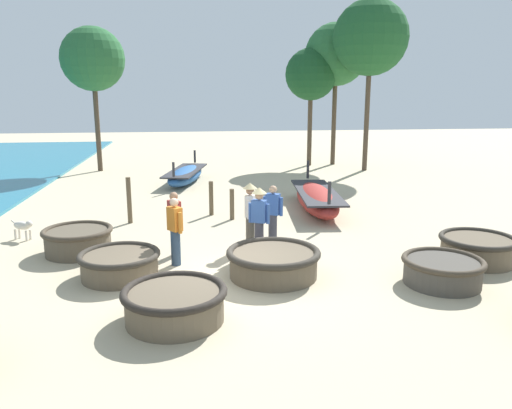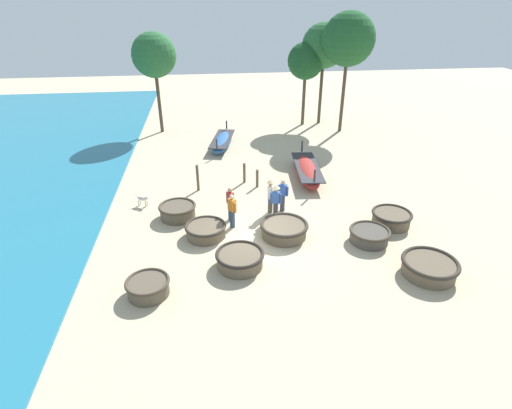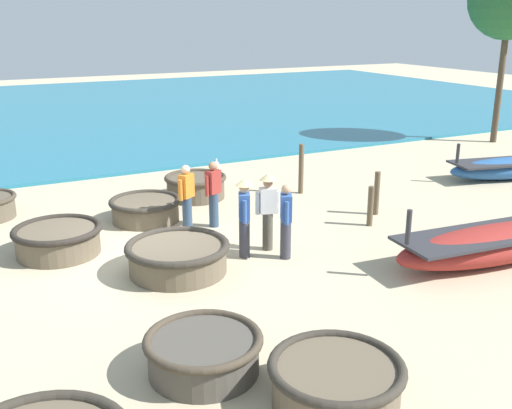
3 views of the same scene
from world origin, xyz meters
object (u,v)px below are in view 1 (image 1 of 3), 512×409
object	(u,v)px
coracle_center	(175,303)
coracle_far_right	(120,263)
coracle_tilted	(78,240)
tree_left_mid	(311,75)
tree_right_mid	(336,55)
fisherman_by_coracle	(250,211)
mooring_post_mid_beach	(232,204)
tree_center	(93,60)
coracle_weathered	(273,262)
coracle_upturned	(477,248)
tree_rightmost	(371,38)
long_boat_blue_hull	(317,198)
fisherman_with_hat	(175,222)
mooring_post_inland	(211,198)
long_boat_ochre_hull	(186,175)
dog	(23,226)
mooring_post_shoreline	(129,200)
fisherman_hauling	(273,214)
fisherman_standing_right	(259,217)
coracle_front_left	(443,270)
fisherman_standing_left	(175,230)

from	to	relation	value
coracle_center	coracle_far_right	bearing A→B (deg)	118.60
coracle_tilted	tree_left_mid	bearing A→B (deg)	56.90
tree_right_mid	fisherman_by_coracle	bearing A→B (deg)	-113.54
mooring_post_mid_beach	tree_center	distance (m)	12.95
coracle_weathered	fisherman_by_coracle	bearing A→B (deg)	96.90
coracle_upturned	tree_rightmost	xyz separation A→B (m)	(2.06, 13.67, 6.03)
coracle_weathered	mooring_post_mid_beach	world-z (taller)	mooring_post_mid_beach
long_boat_blue_hull	tree_rightmost	bearing A→B (deg)	60.96
coracle_far_right	tree_center	world-z (taller)	tree_center
fisherman_with_hat	mooring_post_inland	size ratio (longest dim) A/B	1.43
mooring_post_mid_beach	tree_right_mid	distance (m)	13.99
long_boat_ochre_hull	fisherman_with_hat	xyz separation A→B (m)	(-0.14, -9.94, 0.49)
dog	mooring_post_shoreline	world-z (taller)	mooring_post_shoreline
fisherman_hauling	fisherman_standing_right	distance (m)	0.85
coracle_upturned	mooring_post_shoreline	distance (m)	9.63
long_boat_blue_hull	mooring_post_inland	bearing A→B (deg)	-175.61
tree_rightmost	coracle_front_left	bearing A→B (deg)	-103.37
mooring_post_inland	mooring_post_mid_beach	world-z (taller)	mooring_post_inland
fisherman_by_coracle	fisherman_standing_right	distance (m)	0.64
coracle_upturned	coracle_front_left	bearing A→B (deg)	-140.96
dog	tree_left_mid	bearing A→B (deg)	49.39
fisherman_by_coracle	mooring_post_shoreline	distance (m)	4.38
long_boat_ochre_hull	long_boat_blue_hull	xyz separation A→B (m)	(4.41, -5.70, 0.05)
coracle_upturned	tree_center	world-z (taller)	tree_center
long_boat_blue_hull	fisherman_standing_right	world-z (taller)	fisherman_standing_right
mooring_post_shoreline	long_boat_blue_hull	bearing A→B (deg)	9.05
coracle_far_right	coracle_front_left	bearing A→B (deg)	-10.55
coracle_tilted	mooring_post_shoreline	world-z (taller)	mooring_post_shoreline
coracle_upturned	mooring_post_shoreline	size ratio (longest dim) A/B	1.25
coracle_far_right	long_boat_blue_hull	size ratio (longest dim) A/B	0.35
coracle_front_left	fisherman_hauling	bearing A→B (deg)	134.81
coracle_far_right	long_boat_blue_hull	world-z (taller)	long_boat_blue_hull
mooring_post_mid_beach	tree_center	xyz separation A→B (m)	(-5.77, 10.52, 4.89)
coracle_center	mooring_post_mid_beach	size ratio (longest dim) A/B	1.90
coracle_center	fisherman_with_hat	distance (m)	3.60
tree_left_mid	coracle_tilted	bearing A→B (deg)	-123.10
coracle_tilted	tree_center	xyz separation A→B (m)	(-1.75, 13.33, 5.02)
fisherman_hauling	coracle_front_left	bearing A→B (deg)	-45.19
fisherman_standing_left	mooring_post_mid_beach	size ratio (longest dim) A/B	1.63
fisherman_hauling	tree_right_mid	bearing A→B (deg)	68.39
coracle_far_right	fisherman_standing_left	bearing A→B (deg)	28.33
coracle_center	tree_rightmost	xyz separation A→B (m)	(8.95, 15.89, 6.04)
dog	tree_center	size ratio (longest dim) A/B	0.09
fisherman_with_hat	fisherman_standing_left	xyz separation A→B (m)	(0.03, -0.67, 0.00)
dog	fisherman_standing_left	bearing A→B (deg)	-31.52
coracle_front_left	coracle_center	bearing A→B (deg)	-169.33
long_boat_ochre_hull	fisherman_standing_left	distance (m)	10.63
fisherman_by_coracle	tree_right_mid	bearing A→B (deg)	66.46
coracle_center	coracle_far_right	world-z (taller)	coracle_center
long_boat_ochre_hull	coracle_center	bearing A→B (deg)	-90.21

